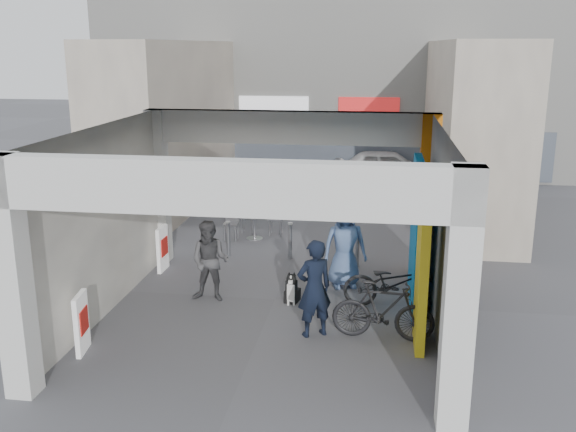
% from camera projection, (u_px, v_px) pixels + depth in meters
% --- Properties ---
extents(ground, '(90.00, 90.00, 0.00)m').
position_uv_depth(ground, '(275.00, 299.00, 12.68)').
color(ground, '#4F4F53').
rests_on(ground, ground).
extents(arcade_canopy, '(6.40, 6.45, 6.40)m').
position_uv_depth(arcade_canopy, '(297.00, 196.00, 11.23)').
color(arcade_canopy, silver).
rests_on(arcade_canopy, ground).
extents(far_building, '(18.00, 4.08, 8.00)m').
position_uv_depth(far_building, '(332.00, 68.00, 25.04)').
color(far_building, silver).
rests_on(far_building, ground).
extents(plaza_bldg_left, '(2.00, 9.00, 5.00)m').
position_uv_depth(plaza_bldg_left, '(170.00, 124.00, 19.83)').
color(plaza_bldg_left, beige).
rests_on(plaza_bldg_left, ground).
extents(plaza_bldg_right, '(2.00, 9.00, 5.00)m').
position_uv_depth(plaza_bldg_right, '(469.00, 130.00, 18.59)').
color(plaza_bldg_right, beige).
rests_on(plaza_bldg_right, ground).
extents(bollard_left, '(0.09, 0.09, 0.83)m').
position_uv_depth(bollard_left, '(228.00, 239.00, 15.23)').
color(bollard_left, gray).
rests_on(bollard_left, ground).
extents(bollard_center, '(0.09, 0.09, 0.86)m').
position_uv_depth(bollard_center, '(290.00, 241.00, 15.01)').
color(bollard_center, gray).
rests_on(bollard_center, ground).
extents(bollard_right, '(0.09, 0.09, 0.82)m').
position_uv_depth(bollard_right, '(357.00, 249.00, 14.51)').
color(bollard_right, gray).
rests_on(bollard_right, ground).
extents(advert_board_near, '(0.17, 0.56, 1.00)m').
position_uv_depth(advert_board_near, '(82.00, 323.00, 10.40)').
color(advert_board_near, white).
rests_on(advert_board_near, ground).
extents(advert_board_far, '(0.11, 0.55, 1.00)m').
position_uv_depth(advert_board_far, '(163.00, 248.00, 14.21)').
color(advert_board_far, white).
rests_on(advert_board_far, ground).
extents(cafe_set, '(1.42, 1.14, 0.86)m').
position_uv_depth(cafe_set, '(252.00, 224.00, 16.86)').
color(cafe_set, '#ADADB2').
rests_on(cafe_set, ground).
extents(produce_stand, '(1.22, 0.66, 0.81)m').
position_uv_depth(produce_stand, '(249.00, 205.00, 18.86)').
color(produce_stand, black).
rests_on(produce_stand, ground).
extents(crate_stack, '(0.55, 0.50, 0.56)m').
position_uv_depth(crate_stack, '(314.00, 203.00, 19.21)').
color(crate_stack, '#18551C').
rests_on(crate_stack, ground).
extents(border_collie, '(0.24, 0.47, 0.65)m').
position_uv_depth(border_collie, '(292.00, 290.00, 12.44)').
color(border_collie, black).
rests_on(border_collie, ground).
extents(man_with_dog, '(0.75, 0.67, 1.72)m').
position_uv_depth(man_with_dog, '(314.00, 288.00, 10.90)').
color(man_with_dog, black).
rests_on(man_with_dog, ground).
extents(man_back_turned, '(0.80, 0.64, 1.61)m').
position_uv_depth(man_back_turned, '(210.00, 261.00, 12.46)').
color(man_back_turned, '#434345').
rests_on(man_back_turned, ground).
extents(man_elderly, '(1.00, 0.77, 1.80)m').
position_uv_depth(man_elderly, '(345.00, 244.00, 13.18)').
color(man_elderly, '#526DA0').
rests_on(man_elderly, ground).
extents(man_crates, '(1.01, 0.57, 1.63)m').
position_uv_depth(man_crates, '(284.00, 186.00, 19.12)').
color(man_crates, black).
rests_on(man_crates, ground).
extents(bicycle_front, '(1.91, 0.68, 1.00)m').
position_uv_depth(bicycle_front, '(394.00, 283.00, 12.16)').
color(bicycle_front, black).
rests_on(bicycle_front, ground).
extents(bicycle_rear, '(1.77, 0.61, 1.04)m').
position_uv_depth(bicycle_rear, '(383.00, 310.00, 10.85)').
color(bicycle_rear, black).
rests_on(bicycle_rear, ground).
extents(white_van, '(3.93, 1.79, 1.31)m').
position_uv_depth(white_van, '(388.00, 168.00, 22.78)').
color(white_van, silver).
rests_on(white_van, ground).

